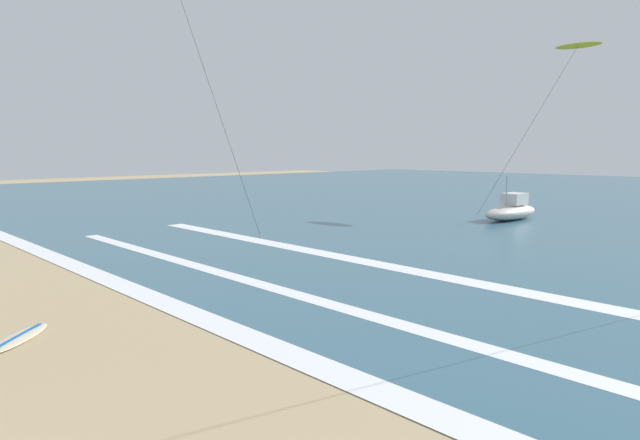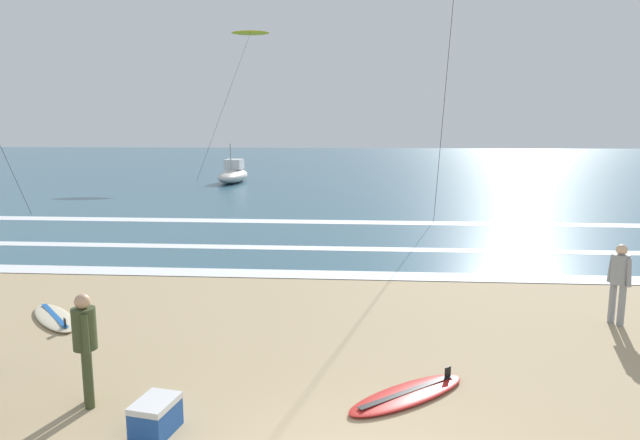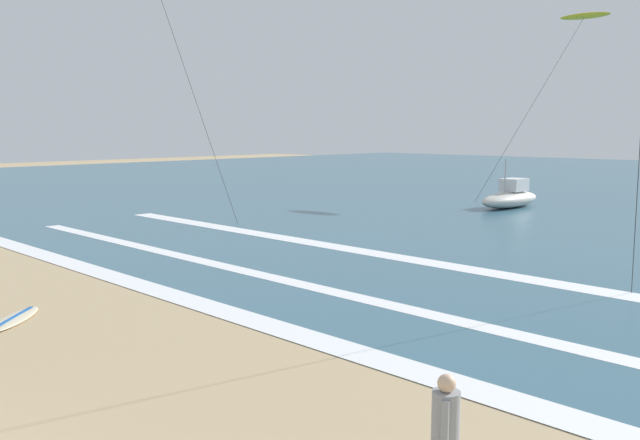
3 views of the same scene
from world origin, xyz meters
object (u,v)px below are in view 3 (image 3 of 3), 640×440
surfer_left_near (445,429)px  surfboard_right_spare (13,319)px  kite_yellow_high_right (584,17)px  offshore_boat (510,198)px

surfer_left_near → surfboard_right_spare: size_ratio=0.82×
surfboard_right_spare → kite_yellow_high_right: 39.74m
surfboard_right_spare → kite_yellow_high_right: kite_yellow_high_right is taller
offshore_boat → kite_yellow_high_right: bearing=93.1°
kite_yellow_high_right → offshore_boat: bearing=-86.9°
surfer_left_near → offshore_boat: (-13.86, 27.45, -0.40)m
surfboard_right_spare → kite_yellow_high_right: bearing=94.9°
surfer_left_near → kite_yellow_high_right: size_ratio=0.14×
kite_yellow_high_right → surfboard_right_spare: bearing=-85.1°
surfer_left_near → offshore_boat: 30.75m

